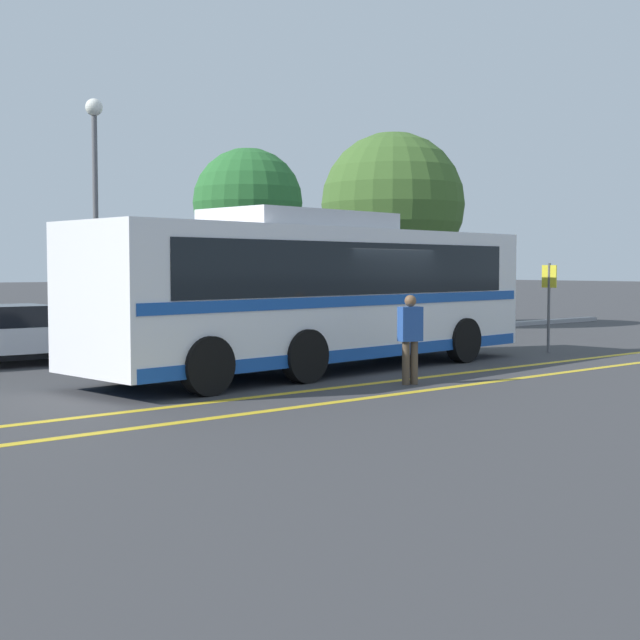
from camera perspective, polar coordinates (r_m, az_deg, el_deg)
name	(u,v)px	position (r m, az deg, el deg)	size (l,w,h in m)	color
ground_plane	(366,368)	(18.82, 2.98, -3.11)	(220.00, 220.00, 0.00)	#38383A
lane_strip_0	(396,381)	(16.80, 4.86, -3.89)	(0.20, 30.83, 0.01)	gold
lane_strip_1	(446,388)	(15.94, 8.10, -4.31)	(0.20, 30.83, 0.01)	gold
curb_strip	(168,347)	(23.35, -9.68, -1.70)	(38.83, 0.36, 0.15)	#99999E
transit_bus	(320,290)	(18.28, -0.03, 1.93)	(11.30, 3.52, 3.24)	white
parked_car_1	(4,334)	(20.50, -19.55, -0.87)	(4.73, 2.16, 1.31)	silver
parked_car_2	(257,318)	(23.37, -4.05, 0.10)	(4.30, 1.96, 1.61)	black
pedestrian_0	(410,334)	(16.22, 5.79, -0.89)	(0.47, 0.33, 1.63)	brown
bus_stop_sign	(549,296)	(22.85, 14.44, 1.50)	(0.07, 0.40, 2.23)	#59595E
street_lamp	(95,180)	(23.66, -14.20, 8.66)	(0.44, 0.44, 6.41)	#59595E
tree_2	(393,204)	(31.80, 4.68, 7.38)	(5.06, 5.06, 6.89)	#513823
tree_3	(248,204)	(27.58, -4.63, 7.43)	(3.36, 3.36, 5.77)	#513823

